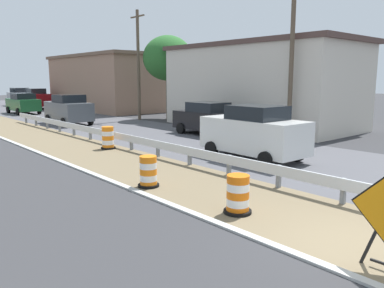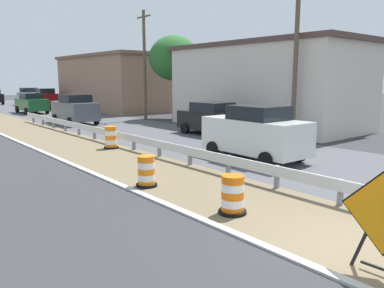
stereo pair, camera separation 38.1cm
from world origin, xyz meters
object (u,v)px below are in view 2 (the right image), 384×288
Objects in this scene: car_lead_near_lane at (75,109)px; car_lead_far_lane at (255,133)px; car_distant_a at (214,119)px; traffic_barrel_close at (146,173)px; car_trailing_near_lane at (30,97)px; utility_pole_near at (296,47)px; utility_pole_mid at (145,64)px; traffic_barrel_mid at (111,138)px; traffic_barrel_nearest at (233,197)px; car_mid_far_lane at (46,98)px; car_distant_b at (32,103)px.

car_lead_near_lane is 1.03× the size of car_lead_far_lane.
car_lead_near_lane reaches higher than car_distant_a.
car_trailing_near_lane is (8.63, 39.39, 0.66)m from traffic_barrel_close.
car_trailing_near_lane is 37.17m from utility_pole_near.
utility_pole_near reaches higher than utility_pole_mid.
traffic_barrel_nearest is at bearing -101.17° from traffic_barrel_mid.
car_lead_far_lane is (0.53, -16.87, 0.03)m from car_lead_near_lane.
car_mid_far_lane reaches higher than car_lead_near_lane.
car_distant_b is (-0.22, 27.81, -0.13)m from car_lead_far_lane.
car_lead_far_lane reaches higher than car_distant_a.
car_trailing_near_lane is (3.51, 21.93, 0.01)m from car_lead_near_lane.
traffic_barrel_mid is at bearing 31.01° from car_lead_far_lane.
traffic_barrel_mid is 22.04m from car_distant_b.
car_distant_b is (-3.61, 21.67, 0.01)m from car_distant_a.
car_lead_far_lane reaches higher than car_lead_near_lane.
car_lead_near_lane is 6.55m from utility_pole_mid.
car_trailing_near_lane reaches higher than traffic_barrel_close.
car_lead_near_lane reaches higher than car_distant_b.
utility_pole_near is (5.72, -14.97, 3.79)m from car_lead_near_lane.
traffic_barrel_nearest is 12.85m from utility_pole_near.
car_mid_far_lane is at bearing 77.38° from traffic_barrel_nearest.
car_lead_near_lane is 11.43m from car_distant_a.
car_distant_b is 0.53× the size of utility_pole_mid.
traffic_barrel_close is 0.22× the size of car_trailing_near_lane.
car_lead_far_lane is 0.97× the size of car_distant_a.
utility_pole_mid is (10.39, 20.00, 3.99)m from traffic_barrel_nearest.
car_distant_a reaches higher than traffic_barrel_nearest.
utility_pole_near is at bearing -68.28° from car_lead_far_lane.
car_mid_far_lane is at bearing -10.31° from car_lead_near_lane.
car_trailing_near_lane is at bearing 93.43° from utility_pole_near.
car_lead_near_lane is at bearing -160.30° from car_distant_a.
traffic_barrel_nearest is 10.17m from traffic_barrel_mid.
car_distant_b reaches higher than traffic_barrel_close.
car_trailing_near_lane is 38.92m from car_lead_far_lane.
traffic_barrel_nearest is 6.70m from car_lead_far_lane.
car_lead_near_lane is at bearing 3.38° from car_lead_far_lane.
car_trailing_near_lane reaches higher than traffic_barrel_mid.
traffic_barrel_nearest is 3.40m from traffic_barrel_close.
utility_pole_mid reaches higher than car_lead_far_lane.
traffic_barrel_mid is 11.26m from car_lead_near_lane.
traffic_barrel_close is 0.90× the size of traffic_barrel_mid.
traffic_barrel_nearest is 0.23× the size of car_mid_far_lane.
utility_pole_near reaches higher than car_trailing_near_lane.
utility_pole_near is at bearing -157.29° from car_lead_near_lane.
traffic_barrel_mid is at bearing -12.25° from car_trailing_near_lane.
car_distant_a is (3.92, -10.74, -0.11)m from car_lead_near_lane.
car_lead_near_lane is 0.50× the size of utility_pole_near.
car_lead_near_lane is at bearing -12.18° from car_mid_far_lane.
utility_pole_near is (1.80, -4.23, 3.90)m from car_distant_a.
utility_pole_near reaches higher than traffic_barrel_close.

